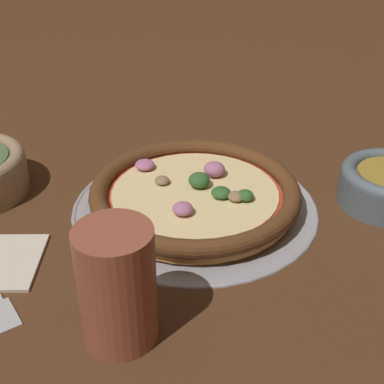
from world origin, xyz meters
The scene contains 4 objects.
ground_plane centered at (0.00, 0.00, 0.00)m, with size 3.00×3.00×0.00m, color #4C2D19.
pizza_tray centered at (0.00, 0.00, 0.00)m, with size 0.32×0.32×0.01m.
pizza centered at (0.00, 0.00, 0.02)m, with size 0.27×0.27×0.04m.
drinking_cup centered at (0.07, 0.22, 0.06)m, with size 0.07×0.07×0.12m.
Camera 1 is at (-0.00, 0.58, 0.38)m, focal length 50.00 mm.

